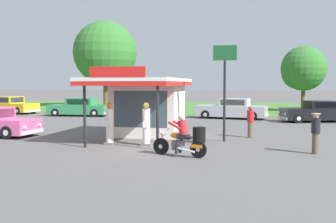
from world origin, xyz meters
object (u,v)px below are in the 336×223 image
gas_pump_nearside (110,125)px  parked_car_back_row_centre (317,112)px  bystander_standing_back_lot (147,111)px  bystander_admiring_sedan (250,121)px  gas_pump_offside (146,126)px  roadside_pole_sign (225,76)px  parked_car_back_row_far_right (12,106)px  spare_tire_stack (199,135)px  parked_car_back_row_right (79,108)px  parked_car_second_row_spare (232,109)px  motorcycle_with_rider (180,139)px  bystander_chatting_near_pumps (316,132)px

gas_pump_nearside → parked_car_back_row_centre: gas_pump_nearside is taller
bystander_standing_back_lot → bystander_admiring_sedan: 8.91m
gas_pump_offside → roadside_pole_sign: size_ratio=0.42×
gas_pump_nearside → parked_car_back_row_far_right: size_ratio=0.35×
parked_car_back_row_far_right → spare_tire_stack: 24.22m
gas_pump_nearside → parked_car_back_row_right: 16.54m
parked_car_second_row_spare → bystander_admiring_sedan: (1.47, -10.91, 0.13)m
bystander_standing_back_lot → parked_car_second_row_spare: bearing=44.2°
motorcycle_with_rider → bystander_standing_back_lot: 12.28m
parked_car_back_row_right → bystander_admiring_sedan: size_ratio=3.28×
gas_pump_nearside → parked_car_second_row_spare: (4.72, 14.53, -0.14)m
parked_car_second_row_spare → bystander_standing_back_lot: 7.58m
motorcycle_with_rider → parked_car_back_row_far_right: (-19.09, 18.23, 0.05)m
bystander_admiring_sedan → roadside_pole_sign: (-1.20, -1.62, 2.26)m
motorcycle_with_rider → spare_tire_stack: motorcycle_with_rider is taller
bystander_standing_back_lot → gas_pump_nearside: bearing=-85.6°
parked_car_back_row_right → gas_pump_nearside: bearing=-60.8°
roadside_pole_sign → gas_pump_nearside: bearing=-158.1°
bystander_admiring_sedan → roadside_pole_sign: 3.03m
bystander_chatting_near_pumps → parked_car_back_row_centre: bearing=81.4°
gas_pump_offside → roadside_pole_sign: 4.44m
bystander_admiring_sedan → roadside_pole_sign: roadside_pole_sign is taller
parked_car_back_row_far_right → gas_pump_nearside: bearing=-46.0°
parked_car_second_row_spare → spare_tire_stack: parked_car_second_row_spare is taller
parked_car_second_row_spare → spare_tire_stack: bearing=-93.7°
gas_pump_offside → parked_car_back_row_right: size_ratio=0.36×
parked_car_second_row_spare → gas_pump_nearside: bearing=-108.0°
parked_car_back_row_right → bystander_chatting_near_pumps: size_ratio=3.29×
motorcycle_with_rider → parked_car_second_row_spare: (1.10, 16.77, 0.06)m
spare_tire_stack → bystander_chatting_near_pumps: bearing=-22.9°
parked_car_back_row_right → parked_car_back_row_far_right: parked_car_back_row_far_right is taller
spare_tire_stack → gas_pump_offside: bearing=-146.8°
roadside_pole_sign → motorcycle_with_rider: bearing=-107.8°
gas_pump_offside → motorcycle_with_rider: 2.95m
motorcycle_with_rider → bystander_admiring_sedan: size_ratio=1.34×
bystander_admiring_sedan → spare_tire_stack: size_ratio=2.24×
parked_car_second_row_spare → parked_car_back_row_right: bearing=-179.6°
gas_pump_offside → bystander_chatting_near_pumps: size_ratio=1.19×
parked_car_second_row_spare → bystander_standing_back_lot: (-5.44, -5.28, 0.15)m
roadside_pole_sign → parked_car_back_row_centre: bearing=62.5°
gas_pump_nearside → roadside_pole_sign: bearing=21.9°
parked_car_back_row_centre → spare_tire_stack: 13.64m
parked_car_back_row_far_right → bystander_chatting_near_pumps: (24.16, -16.62, 0.15)m
gas_pump_offside → bystander_standing_back_lot: (-2.43, 9.25, -0.01)m
spare_tire_stack → gas_pump_nearside: bearing=-160.0°
parked_car_back_row_centre → roadside_pole_sign: roadside_pole_sign is taller
parked_car_back_row_right → spare_tire_stack: bearing=-47.5°
parked_car_back_row_centre → bystander_admiring_sedan: bystander_admiring_sedan is taller
gas_pump_offside → parked_car_back_row_far_right: bearing=137.0°
motorcycle_with_rider → parked_car_second_row_spare: 16.80m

